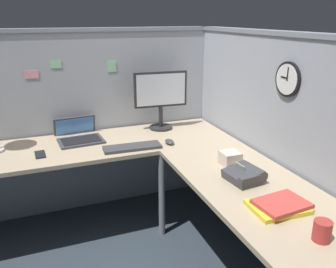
{
  "coord_description": "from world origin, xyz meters",
  "views": [
    {
      "loc": [
        -0.65,
        -2.07,
        1.67
      ],
      "look_at": [
        0.21,
        0.14,
        0.85
      ],
      "focal_mm": 36.8,
      "sensor_mm": 36.0,
      "label": 1
    }
  ],
  "objects_px": {
    "keyboard": "(132,147)",
    "tissue_box": "(230,158)",
    "monitor": "(161,96)",
    "laptop": "(78,135)",
    "office_phone": "(244,176)",
    "computer_mouse": "(169,142)",
    "wall_clock": "(288,79)",
    "coffee_mug": "(322,231)",
    "book_stack": "(279,206)",
    "cell_phone": "(40,154)"
  },
  "relations": [
    {
      "from": "cell_phone",
      "to": "book_stack",
      "type": "distance_m",
      "value": 1.65
    },
    {
      "from": "keyboard",
      "to": "tissue_box",
      "type": "height_order",
      "value": "tissue_box"
    },
    {
      "from": "laptop",
      "to": "computer_mouse",
      "type": "relative_size",
      "value": 3.91
    },
    {
      "from": "computer_mouse",
      "to": "wall_clock",
      "type": "xyz_separation_m",
      "value": [
        0.56,
        -0.61,
        0.55
      ]
    },
    {
      "from": "coffee_mug",
      "to": "book_stack",
      "type": "bearing_deg",
      "value": 91.49
    },
    {
      "from": "laptop",
      "to": "coffee_mug",
      "type": "relative_size",
      "value": 4.23
    },
    {
      "from": "coffee_mug",
      "to": "tissue_box",
      "type": "xyz_separation_m",
      "value": [
        0.05,
        0.86,
        -0.0
      ]
    },
    {
      "from": "laptop",
      "to": "office_phone",
      "type": "distance_m",
      "value": 1.41
    },
    {
      "from": "cell_phone",
      "to": "coffee_mug",
      "type": "xyz_separation_m",
      "value": [
        1.13,
        -1.49,
        0.04
      ]
    },
    {
      "from": "book_stack",
      "to": "monitor",
      "type": "bearing_deg",
      "value": 94.31
    },
    {
      "from": "office_phone",
      "to": "wall_clock",
      "type": "relative_size",
      "value": 1.02
    },
    {
      "from": "office_phone",
      "to": "wall_clock",
      "type": "distance_m",
      "value": 0.66
    },
    {
      "from": "tissue_box",
      "to": "wall_clock",
      "type": "distance_m",
      "value": 0.62
    },
    {
      "from": "keyboard",
      "to": "wall_clock",
      "type": "height_order",
      "value": "wall_clock"
    },
    {
      "from": "monitor",
      "to": "laptop",
      "type": "relative_size",
      "value": 1.23
    },
    {
      "from": "cell_phone",
      "to": "office_phone",
      "type": "relative_size",
      "value": 0.64
    },
    {
      "from": "keyboard",
      "to": "computer_mouse",
      "type": "distance_m",
      "value": 0.3
    },
    {
      "from": "monitor",
      "to": "coffee_mug",
      "type": "height_order",
      "value": "monitor"
    },
    {
      "from": "monitor",
      "to": "keyboard",
      "type": "bearing_deg",
      "value": -133.95
    },
    {
      "from": "office_phone",
      "to": "computer_mouse",
      "type": "bearing_deg",
      "value": 103.68
    },
    {
      "from": "computer_mouse",
      "to": "wall_clock",
      "type": "relative_size",
      "value": 0.47
    },
    {
      "from": "cell_phone",
      "to": "office_phone",
      "type": "distance_m",
      "value": 1.43
    },
    {
      "from": "computer_mouse",
      "to": "tissue_box",
      "type": "height_order",
      "value": "tissue_box"
    },
    {
      "from": "monitor",
      "to": "computer_mouse",
      "type": "height_order",
      "value": "monitor"
    },
    {
      "from": "cell_phone",
      "to": "book_stack",
      "type": "bearing_deg",
      "value": -49.86
    },
    {
      "from": "book_stack",
      "to": "coffee_mug",
      "type": "distance_m",
      "value": 0.28
    },
    {
      "from": "cell_phone",
      "to": "tissue_box",
      "type": "relative_size",
      "value": 1.2
    },
    {
      "from": "monitor",
      "to": "computer_mouse",
      "type": "xyz_separation_m",
      "value": [
        -0.07,
        -0.38,
        -0.28
      ]
    },
    {
      "from": "computer_mouse",
      "to": "wall_clock",
      "type": "height_order",
      "value": "wall_clock"
    },
    {
      "from": "computer_mouse",
      "to": "book_stack",
      "type": "bearing_deg",
      "value": -80.69
    },
    {
      "from": "cell_phone",
      "to": "wall_clock",
      "type": "bearing_deg",
      "value": -28.62
    },
    {
      "from": "monitor",
      "to": "computer_mouse",
      "type": "relative_size",
      "value": 4.81
    },
    {
      "from": "keyboard",
      "to": "cell_phone",
      "type": "xyz_separation_m",
      "value": [
        -0.65,
        0.11,
        -0.01
      ]
    },
    {
      "from": "office_phone",
      "to": "wall_clock",
      "type": "height_order",
      "value": "wall_clock"
    },
    {
      "from": "keyboard",
      "to": "coffee_mug",
      "type": "bearing_deg",
      "value": -67.8
    },
    {
      "from": "keyboard",
      "to": "book_stack",
      "type": "height_order",
      "value": "book_stack"
    },
    {
      "from": "office_phone",
      "to": "cell_phone",
      "type": "bearing_deg",
      "value": 142.29
    },
    {
      "from": "coffee_mug",
      "to": "wall_clock",
      "type": "height_order",
      "value": "wall_clock"
    },
    {
      "from": "monitor",
      "to": "cell_phone",
      "type": "bearing_deg",
      "value": -165.29
    },
    {
      "from": "computer_mouse",
      "to": "office_phone",
      "type": "bearing_deg",
      "value": -76.32
    },
    {
      "from": "laptop",
      "to": "coffee_mug",
      "type": "bearing_deg",
      "value": -64.71
    },
    {
      "from": "computer_mouse",
      "to": "wall_clock",
      "type": "bearing_deg",
      "value": -47.67
    },
    {
      "from": "cell_phone",
      "to": "laptop",
      "type": "bearing_deg",
      "value": 38.67
    },
    {
      "from": "computer_mouse",
      "to": "coffee_mug",
      "type": "relative_size",
      "value": 1.08
    },
    {
      "from": "keyboard",
      "to": "coffee_mug",
      "type": "xyz_separation_m",
      "value": [
        0.48,
        -1.38,
        0.04
      ]
    },
    {
      "from": "cell_phone",
      "to": "tissue_box",
      "type": "distance_m",
      "value": 1.34
    },
    {
      "from": "keyboard",
      "to": "tissue_box",
      "type": "relative_size",
      "value": 3.58
    },
    {
      "from": "wall_clock",
      "to": "tissue_box",
      "type": "bearing_deg",
      "value": 163.22
    },
    {
      "from": "laptop",
      "to": "keyboard",
      "type": "bearing_deg",
      "value": -47.61
    },
    {
      "from": "tissue_box",
      "to": "coffee_mug",
      "type": "bearing_deg",
      "value": -93.09
    }
  ]
}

